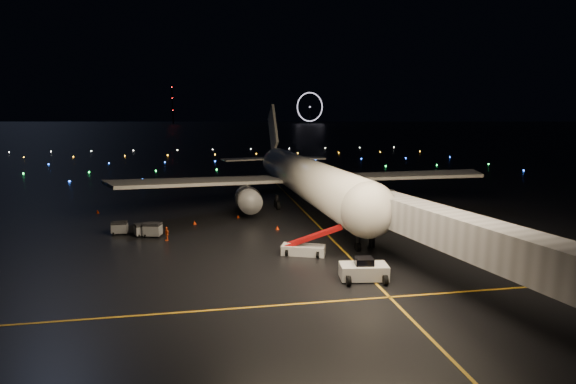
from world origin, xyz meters
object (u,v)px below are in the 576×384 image
Objects in this scene: baggage_cart_1 at (143,230)px; baggage_cart_2 at (120,228)px; pushback_tug at (364,269)px; baggage_cart_0 at (153,230)px; airliner at (300,154)px; crew_c at (167,234)px; belt_loader at (304,240)px.

baggage_cart_2 reaches higher than baggage_cart_1.
pushback_tug reaches higher than baggage_cart_0.
baggage_cart_0 is 4.59m from baggage_cart_2.
baggage_cart_1 is at bearing -149.22° from airliner.
pushback_tug is 2.53× the size of crew_c.
pushback_tug reaches higher than crew_c.
baggage_cart_0 is (-21.25, -15.41, -7.44)m from airliner.
belt_loader is at bearing -103.37° from airliner.
airliner is 14.02× the size of pushback_tug.
belt_loader reaches higher than baggage_cart_0.
pushback_tug is (-1.05, -33.44, -7.29)m from airliner.
baggage_cart_2 is (-5.97, 4.03, -0.05)m from crew_c.
pushback_tug is at bearing -94.43° from airliner.
crew_c is at bearing -35.00° from baggage_cart_0.
baggage_cart_2 is (-20.58, 12.00, -0.83)m from belt_loader.
airliner is 26.76m from belt_loader.
airliner is 27.20m from crew_c.
pushback_tug is 24.34m from crew_c.
pushback_tug is 31.50m from baggage_cart_2.
crew_c is at bearing -64.25° from baggage_cart_1.
baggage_cart_1 is (-17.65, 10.63, -0.85)m from belt_loader.
baggage_cart_1 is at bearing 146.59° from pushback_tug.
airliner is 34.24m from pushback_tug.
baggage_cart_1 is (-1.23, 0.58, -0.08)m from baggage_cart_0.
baggage_cart_2 is at bearing -151.72° from crew_c.
pushback_tug is at bearing -27.68° from baggage_cart_0.
baggage_cart_1 is (-21.43, 18.61, -0.24)m from pushback_tug.
baggage_cart_0 is at bearing -166.71° from crew_c.
baggage_cart_0 is at bearing 145.80° from pushback_tug.
baggage_cart_1 is (-22.48, -14.83, -7.53)m from airliner.
crew_c is 0.83× the size of baggage_cart_0.
crew_c is 7.20m from baggage_cart_2.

